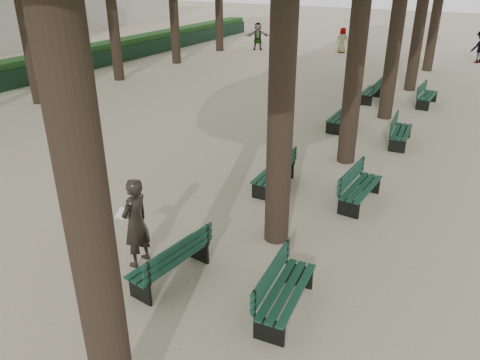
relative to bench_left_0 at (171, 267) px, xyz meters
The scene contains 16 objects.
ground 0.85m from the bench_left_0, 116.96° to the right, with size 120.00×120.00×0.00m, color tan.
bench_left_0 is the anchor object (origin of this frame).
bench_left_1 4.56m from the bench_left_0, 90.00° to the left, with size 0.62×1.82×0.92m.
bench_left_2 10.22m from the bench_left_0, 90.00° to the left, with size 0.57×1.80×0.92m.
bench_left_3 14.41m from the bench_left_0, 90.00° to the left, with size 0.61×1.81×0.92m.
bench_right_0 2.28m from the bench_left_0, ahead, with size 0.72×1.84×0.92m.
bench_right_1 5.27m from the bench_left_0, 64.51° to the left, with size 0.68×1.83×0.92m.
bench_right_2 9.80m from the bench_left_0, 76.63° to the left, with size 0.72×1.84×0.92m.
bench_right_3 14.97m from the bench_left_0, 81.29° to the left, with size 0.64×1.82×0.92m.
man_with_map 1.10m from the bench_left_0, behind, with size 0.62×0.74×1.84m.
pedestrian_d 25.99m from the bench_left_0, 100.72° to the left, with size 0.79×0.32×1.61m, color #262628.
pedestrian_b 26.33m from the bench_left_0, 82.55° to the left, with size 1.21×0.37×1.87m, color #262628.
pedestrian_a 23.24m from the bench_left_0, 108.60° to the left, with size 0.83×0.34×1.71m, color #262628.
pedestrian_e 25.93m from the bench_left_0, 113.27° to the left, with size 1.67×0.36×1.80m, color #262628.
fence 18.49m from the bench_left_0, 146.22° to the left, with size 0.08×42.00×0.90m, color black.
hedge 19.08m from the bench_left_0, 147.39° to the left, with size 1.20×42.00×1.20m, color #174016.
Camera 1 is at (5.02, -5.02, 5.47)m, focal length 35.00 mm.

